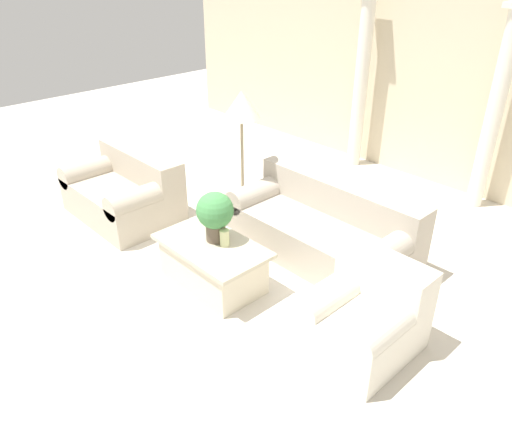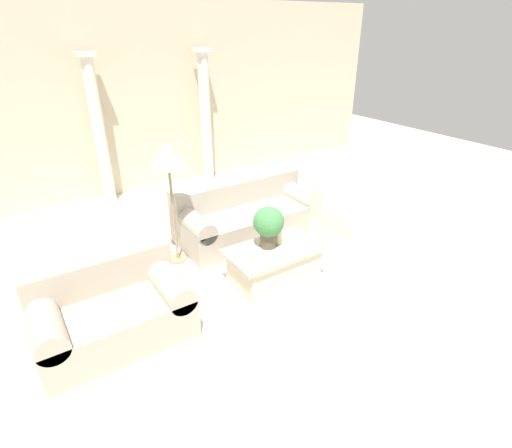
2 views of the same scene
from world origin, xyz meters
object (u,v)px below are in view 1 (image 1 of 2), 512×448
coffee_table (213,264)px  floor_lamp (242,111)px  potted_plant (215,213)px  sofa_long (324,227)px  armchair (365,314)px  loveseat (126,191)px

coffee_table → floor_lamp: floor_lamp is taller
potted_plant → floor_lamp: floor_lamp is taller
sofa_long → floor_lamp: (-1.15, -0.13, 1.05)m
sofa_long → coffee_table: 1.28m
coffee_table → potted_plant: bearing=112.0°
potted_plant → armchair: 1.65m
floor_lamp → armchair: size_ratio=1.82×
loveseat → coffee_table: 1.88m
floor_lamp → armchair: 2.64m
coffee_table → loveseat: bearing=175.4°
coffee_table → floor_lamp: 1.76m
sofa_long → loveseat: (-2.24, -1.07, 0.01)m
armchair → potted_plant: bearing=-170.5°
coffee_table → sofa_long: bearing=73.0°
loveseat → coffee_table: (1.87, -0.15, -0.09)m
sofa_long → coffee_table: (-0.37, -1.23, -0.09)m
floor_lamp → loveseat: bearing=-139.3°
potted_plant → floor_lamp: 1.40m
floor_lamp → coffee_table: bearing=-54.8°
potted_plant → floor_lamp: bearing=126.2°
loveseat → coffee_table: bearing=-4.6°
potted_plant → armchair: potted_plant is taller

